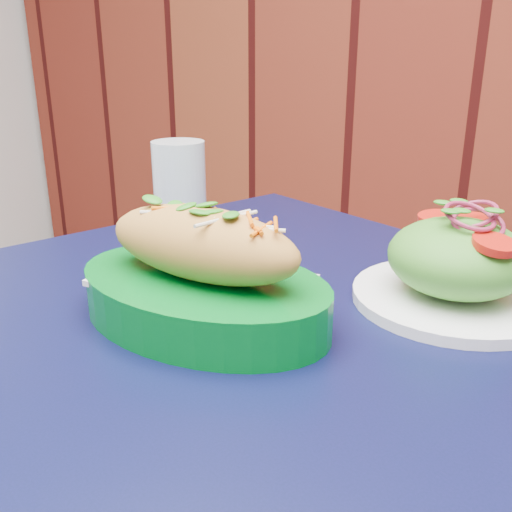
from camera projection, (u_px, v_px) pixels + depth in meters
The scene contains 4 objects.
cafe_table at pixel (235, 406), 0.59m from camera, with size 0.99×0.99×0.75m.
banh_mi_basket at pixel (203, 276), 0.56m from camera, with size 0.28×0.19×0.13m.
salad_plate at pixel (457, 265), 0.60m from camera, with size 0.21×0.21×0.11m.
water_glass at pixel (180, 184), 0.87m from camera, with size 0.08×0.08×0.13m, color silver.
Camera 1 is at (0.04, 1.19, 1.01)m, focal length 40.00 mm.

